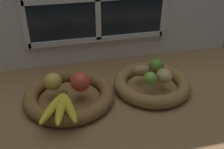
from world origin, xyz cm
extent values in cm
cube|color=olive|center=(0.00, 0.00, -1.50)|extent=(140.00, 90.00, 3.00)
cube|color=silver|center=(0.00, 30.00, 27.50)|extent=(140.00, 3.00, 55.00)
cube|color=white|center=(-32.00, 27.50, 31.00)|extent=(2.40, 1.20, 40.40)
cube|color=white|center=(0.00, 27.50, 12.00)|extent=(64.00, 1.20, 2.40)
cylinder|color=brown|center=(-17.51, -1.38, 0.50)|extent=(23.88, 23.88, 1.00)
torus|color=brown|center=(-17.51, -1.38, 2.58)|extent=(34.28, 34.28, 5.16)
cylinder|color=olive|center=(16.05, -1.38, 0.50)|extent=(21.47, 21.47, 1.00)
torus|color=olive|center=(16.05, -1.38, 2.58)|extent=(31.34, 31.34, 5.16)
sphere|color=gold|center=(-22.94, -0.30, 8.49)|extent=(6.66, 6.66, 6.66)
sphere|color=#CC422D|center=(-13.10, -3.15, 8.90)|extent=(7.48, 7.48, 7.48)
ellipsoid|color=gold|center=(-23.86, -13.26, 6.63)|extent=(10.89, 16.43, 2.93)
ellipsoid|color=gold|center=(-21.26, -14.19, 6.63)|extent=(6.01, 17.41, 2.93)
ellipsoid|color=gold|center=(-18.49, -14.25, 6.63)|extent=(5.31, 17.41, 2.93)
sphere|color=brown|center=(-19.70, -5.75, 6.63)|extent=(2.64, 2.64, 2.64)
ellipsoid|color=tan|center=(19.45, -4.79, 7.72)|extent=(6.00, 7.22, 5.12)
ellipsoid|color=#A38451|center=(12.22, 1.59, 7.45)|extent=(6.97, 4.59, 4.57)
sphere|color=#7AAD3D|center=(13.30, -5.51, 7.77)|extent=(5.23, 5.23, 5.23)
sphere|color=olive|center=(19.25, 2.74, 8.21)|extent=(6.10, 6.10, 6.10)
camera|label=1|loc=(-20.87, -81.95, 57.96)|focal=40.49mm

